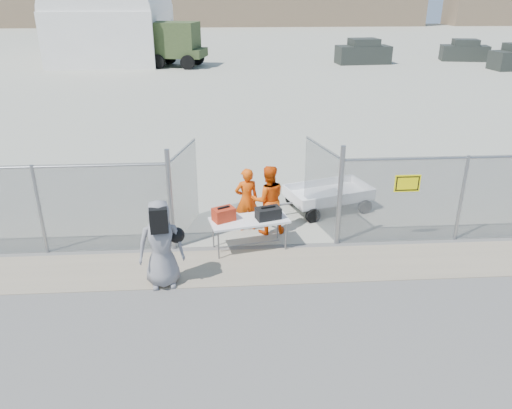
{
  "coord_description": "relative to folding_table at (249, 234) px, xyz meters",
  "views": [
    {
      "loc": [
        -0.73,
        -8.79,
        5.81
      ],
      "look_at": [
        0.0,
        2.0,
        1.1
      ],
      "focal_mm": 35.0,
      "sensor_mm": 36.0,
      "label": 1
    }
  ],
  "objects": [
    {
      "name": "ground",
      "position": [
        0.17,
        -1.87,
        -0.39
      ],
      "size": [
        160.0,
        160.0,
        0.0
      ],
      "primitive_type": "plane",
      "color": "#565656"
    },
    {
      "name": "tarmac_inside",
      "position": [
        0.17,
        40.13,
        -0.38
      ],
      "size": [
        160.0,
        80.0,
        0.01
      ],
      "primitive_type": "cube",
      "color": "#A0A08E",
      "rests_on": "ground"
    },
    {
      "name": "dirt_strip",
      "position": [
        0.17,
        -0.87,
        -0.38
      ],
      "size": [
        44.0,
        1.6,
        0.01
      ],
      "primitive_type": "cube",
      "color": "gray",
      "rests_on": "ground"
    },
    {
      "name": "chain_link_fence",
      "position": [
        0.17,
        0.13,
        0.71
      ],
      "size": [
        40.0,
        0.2,
        2.2
      ],
      "primitive_type": null,
      "color": "gray",
      "rests_on": "ground"
    },
    {
      "name": "quonset_hangar",
      "position": [
        -9.83,
        38.13,
        3.61
      ],
      "size": [
        9.0,
        18.0,
        8.0
      ],
      "primitive_type": null,
      "color": "white",
      "rests_on": "ground"
    },
    {
      "name": "folding_table",
      "position": [
        0.0,
        0.0,
        0.0
      ],
      "size": [
        1.96,
        1.13,
        0.78
      ],
      "primitive_type": null,
      "rotation": [
        0.0,
        0.0,
        0.21
      ],
      "color": "white",
      "rests_on": "ground"
    },
    {
      "name": "orange_bag",
      "position": [
        -0.6,
        -0.02,
        0.55
      ],
      "size": [
        0.59,
        0.52,
        0.31
      ],
      "primitive_type": "cube",
      "rotation": [
        0.0,
        0.0,
        0.47
      ],
      "color": "red",
      "rests_on": "folding_table"
    },
    {
      "name": "black_duffel",
      "position": [
        0.45,
        0.01,
        0.53
      ],
      "size": [
        0.64,
        0.48,
        0.28
      ],
      "primitive_type": "cube",
      "rotation": [
        0.0,
        0.0,
        0.29
      ],
      "color": "black",
      "rests_on": "folding_table"
    },
    {
      "name": "security_worker_left",
      "position": [
        -0.01,
        1.05,
        0.45
      ],
      "size": [
        0.69,
        0.52,
        1.68
      ],
      "primitive_type": "imported",
      "rotation": [
        0.0,
        0.0,
        3.35
      ],
      "color": "#F15109",
      "rests_on": "ground"
    },
    {
      "name": "security_worker_right",
      "position": [
        0.53,
        0.86,
        0.51
      ],
      "size": [
        0.94,
        0.76,
        1.81
      ],
      "primitive_type": "imported",
      "rotation": [
        0.0,
        0.0,
        3.23
      ],
      "color": "#F15109",
      "rests_on": "ground"
    },
    {
      "name": "visitor",
      "position": [
        -1.9,
        -1.46,
        0.57
      ],
      "size": [
        1.01,
        0.73,
        1.93
      ],
      "primitive_type": "imported",
      "rotation": [
        0.0,
        0.0,
        0.13
      ],
      "color": "slate",
      "rests_on": "ground"
    },
    {
      "name": "utility_trailer",
      "position": [
        2.36,
        2.2,
        -0.03
      ],
      "size": [
        3.3,
        2.36,
        0.72
      ],
      "primitive_type": null,
      "rotation": [
        0.0,
        0.0,
        0.3
      ],
      "color": "white",
      "rests_on": "ground"
    },
    {
      "name": "military_truck",
      "position": [
        -5.36,
        30.92,
        1.3
      ],
      "size": [
        7.49,
        4.21,
        3.37
      ],
      "primitive_type": null,
      "rotation": [
        0.0,
        0.0,
        -0.24
      ],
      "color": "#374723",
      "rests_on": "ground"
    },
    {
      "name": "parked_vehicle_near",
      "position": [
        11.12,
        31.3,
        0.59
      ],
      "size": [
        4.46,
        2.29,
        1.95
      ],
      "primitive_type": null,
      "rotation": [
        0.0,
        0.0,
        0.08
      ],
      "color": "#2A2E2A",
      "rests_on": "ground"
    },
    {
      "name": "parked_vehicle_mid",
      "position": [
        20.3,
        32.53,
        0.48
      ],
      "size": [
        4.12,
        2.49,
        1.74
      ],
      "primitive_type": null,
      "rotation": [
        0.0,
        0.0,
        -0.21
      ],
      "color": "#2A2E2A",
      "rests_on": "ground"
    }
  ]
}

